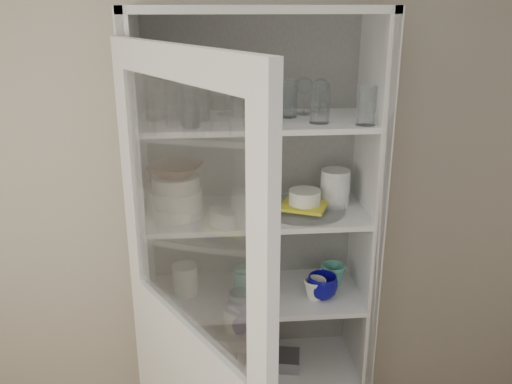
% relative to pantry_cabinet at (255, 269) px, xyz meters
% --- Properties ---
extents(wall_back, '(3.60, 0.02, 2.60)m').
position_rel_pantry_cabinet_xyz_m(wall_back, '(-0.20, 0.16, 0.36)').
color(wall_back, '#BFB0A0').
rests_on(wall_back, ground).
extents(pantry_cabinet, '(1.00, 0.45, 2.10)m').
position_rel_pantry_cabinet_xyz_m(pantry_cabinet, '(0.00, 0.00, 0.00)').
color(pantry_cabinet, silver).
rests_on(pantry_cabinet, floor).
extents(cupboard_door, '(0.49, 0.80, 2.00)m').
position_rel_pantry_cabinet_xyz_m(cupboard_door, '(-0.27, -0.68, -0.07)').
color(cupboard_door, silver).
rests_on(cupboard_door, floor).
extents(tumbler_0, '(0.08, 0.08, 0.12)m').
position_rel_pantry_cabinet_xyz_m(tumbler_0, '(-0.26, -0.22, 0.78)').
color(tumbler_0, silver).
rests_on(tumbler_0, shelf_glass).
extents(tumbler_1, '(0.08, 0.08, 0.15)m').
position_rel_pantry_cabinet_xyz_m(tumbler_1, '(-0.32, -0.17, 0.80)').
color(tumbler_1, silver).
rests_on(tumbler_1, shelf_glass).
extents(tumbler_2, '(0.08, 0.08, 0.15)m').
position_rel_pantry_cabinet_xyz_m(tumbler_2, '(-0.26, -0.17, 0.79)').
color(tumbler_2, silver).
rests_on(tumbler_2, shelf_glass).
extents(tumbler_3, '(0.07, 0.07, 0.13)m').
position_rel_pantry_cabinet_xyz_m(tumbler_3, '(0.03, -0.19, 0.79)').
color(tumbler_3, silver).
rests_on(tumbler_3, shelf_glass).
extents(tumbler_4, '(0.09, 0.09, 0.15)m').
position_rel_pantry_cabinet_xyz_m(tumbler_4, '(-0.03, -0.21, 0.80)').
color(tumbler_4, silver).
rests_on(tumbler_4, shelf_glass).
extents(tumbler_5, '(0.10, 0.10, 0.16)m').
position_rel_pantry_cabinet_xyz_m(tumbler_5, '(0.24, -0.17, 0.80)').
color(tumbler_5, silver).
rests_on(tumbler_5, shelf_glass).
extents(tumbler_6, '(0.09, 0.09, 0.15)m').
position_rel_pantry_cabinet_xyz_m(tumbler_6, '(0.41, -0.22, 0.80)').
color(tumbler_6, silver).
rests_on(tumbler_6, shelf_glass).
extents(tumbler_7, '(0.10, 0.10, 0.16)m').
position_rel_pantry_cabinet_xyz_m(tumbler_7, '(-0.40, -0.05, 0.80)').
color(tumbler_7, silver).
rests_on(tumbler_7, shelf_glass).
extents(tumbler_8, '(0.09, 0.09, 0.15)m').
position_rel_pantry_cabinet_xyz_m(tumbler_8, '(-0.27, -0.07, 0.80)').
color(tumbler_8, silver).
rests_on(tumbler_8, shelf_glass).
extents(tumbler_9, '(0.07, 0.07, 0.14)m').
position_rel_pantry_cabinet_xyz_m(tumbler_9, '(-0.07, -0.07, 0.79)').
color(tumbler_9, silver).
rests_on(tumbler_9, shelf_glass).
extents(tumbler_10, '(0.07, 0.07, 0.13)m').
position_rel_pantry_cabinet_xyz_m(tumbler_10, '(0.13, -0.05, 0.78)').
color(tumbler_10, silver).
rests_on(tumbler_10, shelf_glass).
extents(tumbler_11, '(0.08, 0.08, 0.15)m').
position_rel_pantry_cabinet_xyz_m(tumbler_11, '(0.13, -0.04, 0.80)').
color(tumbler_11, silver).
rests_on(tumbler_11, shelf_glass).
extents(goblet_0, '(0.07, 0.07, 0.16)m').
position_rel_pantry_cabinet_xyz_m(goblet_0, '(-0.34, 0.02, 0.80)').
color(goblet_0, silver).
rests_on(goblet_0, shelf_glass).
extents(goblet_1, '(0.08, 0.08, 0.18)m').
position_rel_pantry_cabinet_xyz_m(goblet_1, '(-0.12, 0.02, 0.81)').
color(goblet_1, silver).
rests_on(goblet_1, shelf_glass).
extents(goblet_2, '(0.08, 0.08, 0.17)m').
position_rel_pantry_cabinet_xyz_m(goblet_2, '(0.21, 0.01, 0.81)').
color(goblet_2, silver).
rests_on(goblet_2, shelf_glass).
extents(goblet_3, '(0.07, 0.07, 0.16)m').
position_rel_pantry_cabinet_xyz_m(goblet_3, '(0.28, 0.03, 0.80)').
color(goblet_3, silver).
rests_on(goblet_3, shelf_glass).
extents(plate_stack_front, '(0.22, 0.22, 0.11)m').
position_rel_pantry_cabinet_xyz_m(plate_stack_front, '(-0.34, -0.09, 0.38)').
color(plate_stack_front, white).
rests_on(plate_stack_front, shelf_plates).
extents(plate_stack_back, '(0.20, 0.20, 0.07)m').
position_rel_pantry_cabinet_xyz_m(plate_stack_back, '(-0.41, 0.07, 0.36)').
color(plate_stack_back, white).
rests_on(plate_stack_back, shelf_plates).
extents(cream_bowl, '(0.24, 0.24, 0.06)m').
position_rel_pantry_cabinet_xyz_m(cream_bowl, '(-0.34, -0.09, 0.46)').
color(cream_bowl, beige).
rests_on(cream_bowl, plate_stack_front).
extents(terracotta_bowl, '(0.28, 0.28, 0.05)m').
position_rel_pantry_cabinet_xyz_m(terracotta_bowl, '(-0.34, -0.09, 0.52)').
color(terracotta_bowl, '#542B11').
rests_on(terracotta_bowl, cream_bowl).
extents(glass_platter, '(0.46, 0.46, 0.02)m').
position_rel_pantry_cabinet_xyz_m(glass_platter, '(0.21, -0.09, 0.33)').
color(glass_platter, silver).
rests_on(glass_platter, shelf_plates).
extents(yellow_trivet, '(0.25, 0.25, 0.01)m').
position_rel_pantry_cabinet_xyz_m(yellow_trivet, '(0.21, -0.09, 0.35)').
color(yellow_trivet, yellow).
rests_on(yellow_trivet, glass_platter).
extents(white_ramekin, '(0.16, 0.16, 0.06)m').
position_rel_pantry_cabinet_xyz_m(white_ramekin, '(0.21, -0.09, 0.38)').
color(white_ramekin, white).
rests_on(white_ramekin, yellow_trivet).
extents(grey_bowl_stack, '(0.13, 0.13, 0.16)m').
position_rel_pantry_cabinet_xyz_m(grey_bowl_stack, '(0.35, -0.03, 0.40)').
color(grey_bowl_stack, silver).
rests_on(grey_bowl_stack, shelf_plates).
extents(mug_blue, '(0.16, 0.16, 0.11)m').
position_rel_pantry_cabinet_xyz_m(mug_blue, '(0.29, -0.14, -0.03)').
color(mug_blue, '#060F7E').
rests_on(mug_blue, shelf_mugs).
extents(mug_teal, '(0.14, 0.14, 0.10)m').
position_rel_pantry_cabinet_xyz_m(mug_teal, '(0.36, -0.04, -0.03)').
color(mug_teal, teal).
rests_on(mug_teal, shelf_mugs).
extents(mug_white, '(0.12, 0.12, 0.09)m').
position_rel_pantry_cabinet_xyz_m(mug_white, '(0.25, -0.15, -0.03)').
color(mug_white, white).
rests_on(mug_white, shelf_mugs).
extents(teal_jar, '(0.09, 0.09, 0.10)m').
position_rel_pantry_cabinet_xyz_m(teal_jar, '(-0.06, -0.03, -0.03)').
color(teal_jar, teal).
rests_on(teal_jar, shelf_mugs).
extents(measuring_cups, '(0.10, 0.10, 0.04)m').
position_rel_pantry_cabinet_xyz_m(measuring_cups, '(-0.08, -0.14, -0.06)').
color(measuring_cups, '#A9A9AA').
rests_on(measuring_cups, shelf_mugs).
extents(white_canister, '(0.14, 0.14, 0.14)m').
position_rel_pantry_cabinet_xyz_m(white_canister, '(-0.32, -0.05, -0.01)').
color(white_canister, white).
rests_on(white_canister, shelf_mugs).
extents(cream_dish, '(0.27, 0.27, 0.07)m').
position_rel_pantry_cabinet_xyz_m(cream_dish, '(-0.20, -0.06, -0.44)').
color(cream_dish, beige).
rests_on(cream_dish, shelf_bot).
extents(tin_box, '(0.22, 0.17, 0.06)m').
position_rel_pantry_cabinet_xyz_m(tin_box, '(0.11, -0.08, -0.45)').
color(tin_box, gray).
rests_on(tin_box, shelf_bot).
extents(tumbler_12, '(0.06, 0.06, 0.13)m').
position_rel_pantry_cabinet_xyz_m(tumbler_12, '(-0.22, -0.08, 0.78)').
color(tumbler_12, silver).
rests_on(tumbler_12, shelf_glass).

